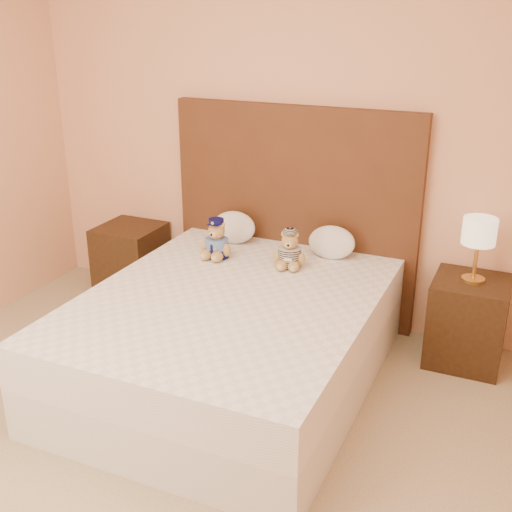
{
  "coord_description": "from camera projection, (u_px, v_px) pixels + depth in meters",
  "views": [
    {
      "loc": [
        1.51,
        -1.79,
        2.11
      ],
      "look_at": [
        0.05,
        1.45,
        0.72
      ],
      "focal_mm": 45.0,
      "sensor_mm": 36.0,
      "label": 1
    }
  ],
  "objects": [
    {
      "name": "teddy_prisoner",
      "position": [
        290.0,
        249.0,
        4.05
      ],
      "size": [
        0.26,
        0.25,
        0.24
      ],
      "primitive_type": null,
      "rotation": [
        0.0,
        0.0,
        0.21
      ],
      "color": "#AF8644",
      "rests_on": "bed"
    },
    {
      "name": "headboard",
      "position": [
        294.0,
        214.0,
        4.47
      ],
      "size": [
        1.75,
        0.08,
        1.5
      ],
      "primitive_type": "cube",
      "color": "#4E2B17",
      "rests_on": "ground"
    },
    {
      "name": "teddy_police",
      "position": [
        217.0,
        238.0,
        4.21
      ],
      "size": [
        0.23,
        0.23,
        0.26
      ],
      "primitive_type": null,
      "rotation": [
        0.0,
        0.0,
        -0.03
      ],
      "color": "#AF8644",
      "rests_on": "bed"
    },
    {
      "name": "pillow_left",
      "position": [
        233.0,
        226.0,
        4.5
      ],
      "size": [
        0.33,
        0.21,
        0.23
      ],
      "primitive_type": "ellipsoid",
      "color": "white",
      "rests_on": "bed"
    },
    {
      "name": "lamp",
      "position": [
        479.0,
        234.0,
        3.78
      ],
      "size": [
        0.2,
        0.2,
        0.4
      ],
      "color": "gold",
      "rests_on": "nightstand_right"
    },
    {
      "name": "nightstand_right",
      "position": [
        467.0,
        321.0,
        3.99
      ],
      "size": [
        0.45,
        0.45,
        0.55
      ],
      "primitive_type": "cube",
      "color": "#352211",
      "rests_on": "ground"
    },
    {
      "name": "pillow_right",
      "position": [
        332.0,
        241.0,
        4.22
      ],
      "size": [
        0.32,
        0.21,
        0.22
      ],
      "primitive_type": "ellipsoid",
      "color": "white",
      "rests_on": "bed"
    },
    {
      "name": "nightstand_left",
      "position": [
        131.0,
        260.0,
        4.95
      ],
      "size": [
        0.45,
        0.45,
        0.55
      ],
      "primitive_type": "cube",
      "color": "#352211",
      "rests_on": "ground"
    },
    {
      "name": "room_walls",
      "position": [
        144.0,
        85.0,
        2.6
      ],
      "size": [
        4.04,
        4.52,
        2.72
      ],
      "color": "#EBA980",
      "rests_on": "ground"
    },
    {
      "name": "bed",
      "position": [
        231.0,
        338.0,
        3.79
      ],
      "size": [
        1.6,
        2.0,
        0.55
      ],
      "color": "white",
      "rests_on": "ground"
    },
    {
      "name": "ground",
      "position": [
        113.0,
        511.0,
        2.87
      ],
      "size": [
        4.0,
        4.5,
        0.0
      ],
      "primitive_type": "cube",
      "color": "#C2AD8A",
      "rests_on": "ground"
    }
  ]
}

